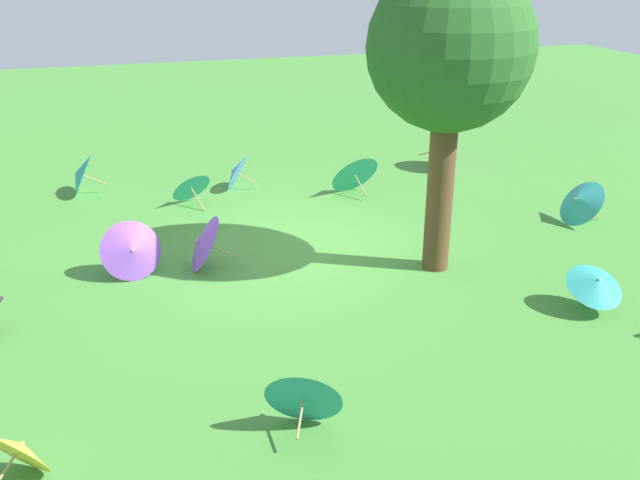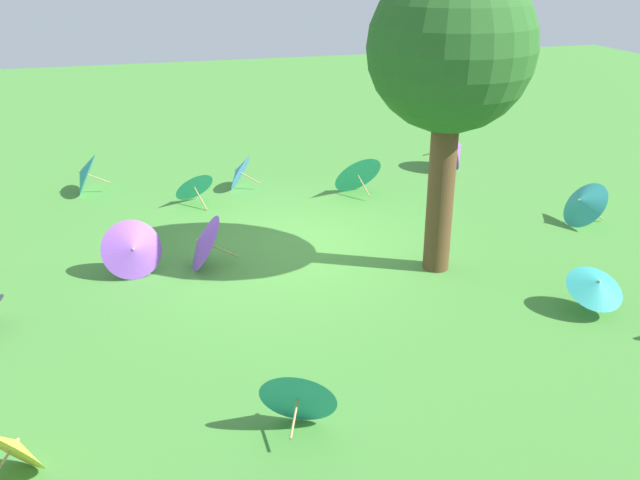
# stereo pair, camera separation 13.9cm
# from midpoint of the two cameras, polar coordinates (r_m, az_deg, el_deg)

# --- Properties ---
(ground) EXTENTS (40.00, 40.00, 0.00)m
(ground) POSITION_cam_midpoint_polar(r_m,az_deg,el_deg) (10.80, -1.53, -0.75)
(ground) COLOR #478C38
(shade_tree) EXTENTS (2.22, 2.22, 4.26)m
(shade_tree) POSITION_cam_midpoint_polar(r_m,az_deg,el_deg) (9.45, 11.19, 14.98)
(shade_tree) COLOR brown
(shade_tree) RESTS_ON ground
(parasol_purple_1) EXTENTS (0.93, 0.81, 0.84)m
(parasol_purple_1) POSITION_cam_midpoint_polar(r_m,az_deg,el_deg) (10.07, -14.87, -0.76)
(parasol_purple_1) COLOR tan
(parasol_purple_1) RESTS_ON ground
(parasol_teal_1) EXTENTS (0.88, 0.78, 0.77)m
(parasol_teal_1) POSITION_cam_midpoint_polar(r_m,az_deg,el_deg) (6.83, -1.13, -12.48)
(parasol_teal_1) COLOR tan
(parasol_teal_1) RESTS_ON ground
(parasol_purple_2) EXTENTS (0.81, 0.89, 0.83)m
(parasol_purple_2) POSITION_cam_midpoint_polar(r_m,az_deg,el_deg) (10.15, -9.37, -0.12)
(parasol_purple_2) COLOR tan
(parasol_purple_2) RESTS_ON ground
(parasol_purple_3) EXTENTS (1.00, 1.01, 0.96)m
(parasol_purple_3) POSITION_cam_midpoint_polar(r_m,az_deg,el_deg) (14.94, 11.50, 7.55)
(parasol_purple_3) COLOR tan
(parasol_purple_3) RESTS_ON ground
(parasol_teal_2) EXTENTS (0.83, 0.87, 0.80)m
(parasol_teal_2) POSITION_cam_midpoint_polar(r_m,az_deg,el_deg) (12.44, 21.15, 2.91)
(parasol_teal_2) COLOR tan
(parasol_teal_2) RESTS_ON ground
(parasol_yellow_0) EXTENTS (0.79, 0.77, 0.64)m
(parasol_yellow_0) POSITION_cam_midpoint_polar(r_m,az_deg,el_deg) (6.84, -23.42, -15.31)
(parasol_yellow_0) COLOR tan
(parasol_yellow_0) RESTS_ON ground
(parasol_teal_3) EXTENTS (0.74, 0.74, 0.64)m
(parasol_teal_3) POSITION_cam_midpoint_polar(r_m,az_deg,el_deg) (9.46, 22.30, -3.48)
(parasol_teal_3) COLOR tan
(parasol_teal_3) RESTS_ON ground
(parasol_teal_5) EXTENTS (0.90, 0.81, 0.69)m
(parasol_teal_5) POSITION_cam_midpoint_polar(r_m,az_deg,el_deg) (12.78, -10.14, 4.48)
(parasol_teal_5) COLOR tan
(parasol_teal_5) RESTS_ON ground
(parasol_teal_6) EXTENTS (0.77, 0.89, 0.82)m
(parasol_teal_6) POSITION_cam_midpoint_polar(r_m,az_deg,el_deg) (13.85, -18.68, 5.27)
(parasol_teal_6) COLOR tan
(parasol_teal_6) RESTS_ON ground
(parasol_teal_7) EXTENTS (1.09, 0.94, 0.88)m
(parasol_teal_7) POSITION_cam_midpoint_polar(r_m,az_deg,el_deg) (13.13, 3.29, 5.67)
(parasol_teal_7) COLOR tan
(parasol_teal_7) RESTS_ON ground
(parasol_blue_0) EXTENTS (0.75, 0.85, 0.70)m
(parasol_blue_0) POSITION_cam_midpoint_polar(r_m,az_deg,el_deg) (13.52, -6.49, 5.66)
(parasol_blue_0) COLOR tan
(parasol_blue_0) RESTS_ON ground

